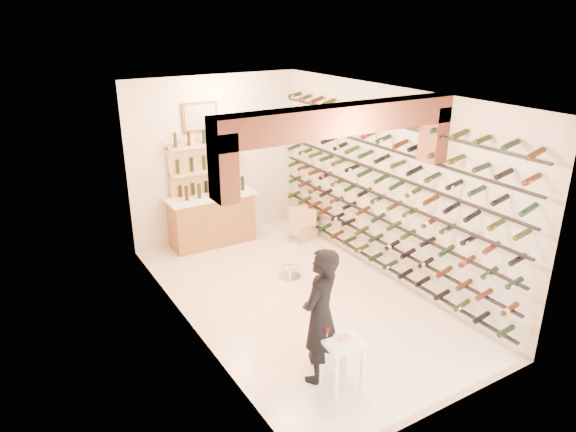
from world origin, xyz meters
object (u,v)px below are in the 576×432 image
object	(u,v)px
tasting_table	(342,349)
white_stool	(326,352)
person	(320,316)
back_counter	(212,218)
wine_rack	(378,190)
chrome_barstool	(290,255)
crate_lower	(302,231)

from	to	relation	value
tasting_table	white_stool	xyz separation A→B (m)	(0.07, 0.42, -0.33)
white_stool	person	bearing A→B (deg)	-146.95
back_counter	person	bearing A→B (deg)	-96.50
wine_rack	tasting_table	size ratio (longest dim) A/B	7.16
person	chrome_barstool	xyz separation A→B (m)	(1.05, 2.42, -0.45)
wine_rack	tasting_table	xyz separation A→B (m)	(-2.22, -2.08, -1.01)
white_stool	crate_lower	distance (m)	4.12
wine_rack	crate_lower	xyz separation A→B (m)	(-0.20, 1.97, -1.38)
person	wine_rack	bearing A→B (deg)	-171.81
tasting_table	chrome_barstool	bearing A→B (deg)	76.50
tasting_table	person	xyz separation A→B (m)	(-0.12, 0.30, 0.33)
tasting_table	crate_lower	distance (m)	4.54
tasting_table	person	bearing A→B (deg)	116.99
chrome_barstool	tasting_table	bearing A→B (deg)	-108.98
wine_rack	back_counter	bearing A→B (deg)	124.66
person	chrome_barstool	size ratio (longest dim) A/B	2.39
back_counter	tasting_table	world-z (taller)	back_counter
wine_rack	white_stool	xyz separation A→B (m)	(-2.15, -1.66, -1.34)
person	crate_lower	distance (m)	4.37
wine_rack	chrome_barstool	xyz separation A→B (m)	(-1.28, 0.64, -1.13)
wine_rack	person	distance (m)	3.01
wine_rack	white_stool	size ratio (longest dim) A/B	13.72
wine_rack	crate_lower	bearing A→B (deg)	95.89
back_counter	crate_lower	size ratio (longest dim) A/B	3.10
tasting_table	white_stool	distance (m)	0.54
wine_rack	crate_lower	distance (m)	2.42
white_stool	person	size ratio (longest dim) A/B	0.24
chrome_barstool	wine_rack	bearing A→B (deg)	-26.61
chrome_barstool	crate_lower	size ratio (longest dim) A/B	1.33
person	chrome_barstool	world-z (taller)	person
back_counter	tasting_table	xyz separation A→B (m)	(-0.39, -4.73, 0.01)
white_stool	crate_lower	size ratio (longest dim) A/B	0.76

